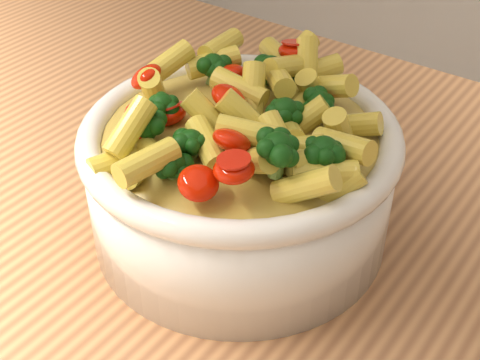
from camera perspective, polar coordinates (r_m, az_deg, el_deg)
The scene contains 2 objects.
serving_bowl at distance 0.51m, azimuth 0.00°, elevation 0.11°, with size 0.24×0.24×0.10m.
pasta_salad at distance 0.47m, azimuth 0.00°, elevation 6.24°, with size 0.19×0.19×0.04m.
Camera 1 is at (0.20, -0.28, 1.26)m, focal length 50.00 mm.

